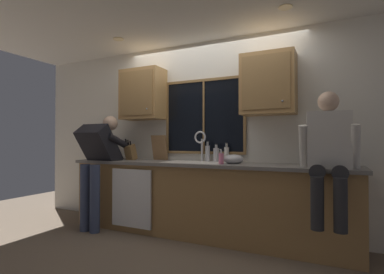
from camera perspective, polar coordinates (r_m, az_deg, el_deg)
name	(u,v)px	position (r m, az deg, el deg)	size (l,w,h in m)	color
back_wall	(212,135)	(4.01, 3.84, 0.43)	(5.96, 0.12, 2.55)	silver
ceiling_downlight_left	(118,39)	(4.21, -14.17, 18.01)	(0.14, 0.14, 0.01)	#FFEAB2
ceiling_downlight_right	(286,7)	(3.38, 17.76, 22.93)	(0.14, 0.14, 0.01)	#FFEAB2
window_glass	(204,116)	(3.99, 2.36, 4.03)	(1.10, 0.02, 0.95)	black
window_frame_top	(204,80)	(4.05, 2.30, 11.00)	(1.17, 0.02, 0.04)	olive
window_frame_bottom	(204,153)	(3.97, 2.31, -3.06)	(1.17, 0.02, 0.04)	olive
window_frame_left	(168,118)	(4.23, -4.79, 3.75)	(0.04, 0.02, 0.95)	olive
window_frame_right	(245,115)	(3.79, 10.24, 4.30)	(0.04, 0.02, 0.95)	olive
window_mullion_center	(204,116)	(3.98, 2.30, 4.04)	(0.02, 0.02, 0.95)	olive
lower_cabinet_run	(201,201)	(3.76, 1.84, -12.30)	(3.56, 0.58, 0.88)	#A07744
countertop	(201,164)	(3.67, 1.71, -5.31)	(3.62, 0.62, 0.04)	slate
dishwasher_front	(131,198)	(3.90, -11.76, -11.58)	(0.60, 0.02, 0.74)	white
upper_cabinet_left	(143,95)	(4.32, -9.57, 8.14)	(0.63, 0.36, 0.72)	#B2844C
upper_cabinet_right	(268,84)	(3.62, 14.62, 9.92)	(0.63, 0.36, 0.72)	#B2844C
sink	(195,170)	(3.72, 0.59, -6.45)	(0.80, 0.46, 0.21)	white
faucet	(201,142)	(3.87, 1.82, -1.03)	(0.18, 0.09, 0.40)	silver
person_standing	(98,158)	(4.20, -17.78, -3.92)	(0.53, 0.69, 1.55)	#384260
person_sitting_on_counter	(329,150)	(3.09, 25.07, -2.28)	(0.54, 0.61, 1.26)	#262628
knife_block	(131,152)	(4.29, -11.89, -2.93)	(0.12, 0.18, 0.32)	olive
cutting_board	(159,148)	(4.21, -6.35, -2.07)	(0.23, 0.02, 0.36)	#997047
mixing_bowl	(233,159)	(3.51, 8.07, -4.31)	(0.23, 0.23, 0.12)	#B7B7BC
soap_dispenser	(221,158)	(3.44, 5.71, -4.15)	(0.06, 0.07, 0.18)	pink
bottle_green_glass	(208,153)	(3.85, 3.05, -3.13)	(0.06, 0.06, 0.27)	#B7B7BC
bottle_tall_clear	(216,154)	(3.80, 4.75, -3.40)	(0.08, 0.08, 0.23)	#B7B7BC
bottle_amber_small	(227,154)	(3.78, 6.76, -3.31)	(0.06, 0.06, 0.25)	silver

